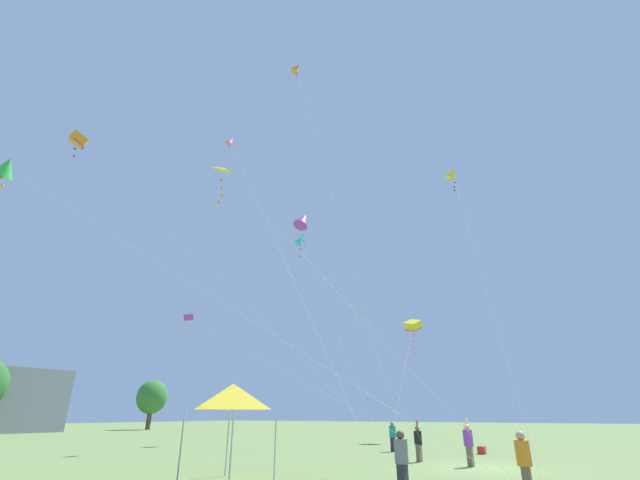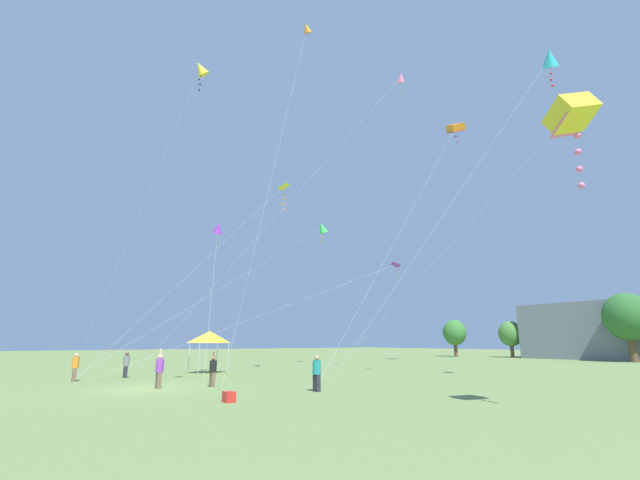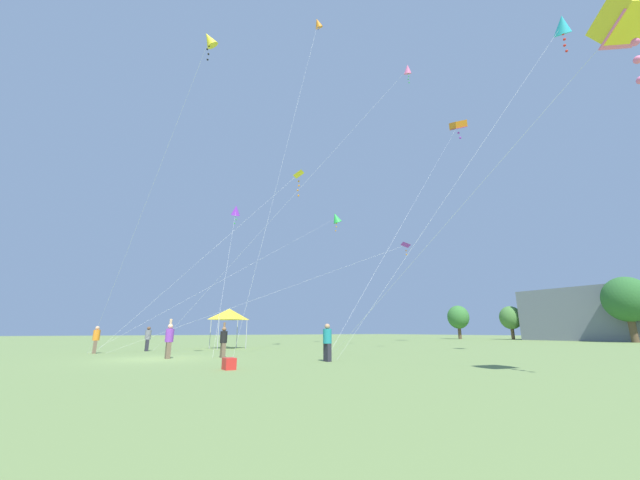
% 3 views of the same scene
% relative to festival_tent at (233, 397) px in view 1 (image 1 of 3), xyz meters
% --- Properties ---
extents(ground_plane, '(220.00, 220.00, 0.00)m').
position_rel_festival_tent_xyz_m(ground_plane, '(8.56, -6.10, -2.59)').
color(ground_plane, olive).
extents(tree_far_centre, '(4.51, 4.06, 6.81)m').
position_rel_festival_tent_xyz_m(tree_far_centre, '(32.46, 45.50, 1.81)').
color(tree_far_centre, brown).
rests_on(tree_far_centre, ground).
extents(festival_tent, '(2.41, 2.41, 3.02)m').
position_rel_festival_tent_xyz_m(festival_tent, '(0.00, 0.00, 0.00)').
color(festival_tent, '#B7B7BC').
rests_on(festival_tent, ground).
extents(cooler_box, '(0.51, 0.38, 0.39)m').
position_rel_festival_tent_xyz_m(cooler_box, '(15.21, -4.68, -2.39)').
color(cooler_box, red).
rests_on(cooler_box, ground).
extents(person_grey_shirt, '(0.38, 0.38, 1.61)m').
position_rel_festival_tent_xyz_m(person_grey_shirt, '(0.74, -5.75, -1.72)').
color(person_grey_shirt, '#282833').
rests_on(person_grey_shirt, ground).
extents(person_black_shirt, '(0.36, 0.36, 1.75)m').
position_rel_festival_tent_xyz_m(person_black_shirt, '(9.37, -3.17, -1.74)').
color(person_black_shirt, brown).
rests_on(person_black_shirt, ground).
extents(person_orange_shirt, '(0.38, 0.38, 1.61)m').
position_rel_festival_tent_xyz_m(person_orange_shirt, '(1.91, -8.74, -1.72)').
color(person_orange_shirt, brown).
rests_on(person_orange_shirt, ground).
extents(person_purple_shirt, '(0.39, 0.39, 1.90)m').
position_rel_festival_tent_xyz_m(person_purple_shirt, '(8.62, -5.66, -1.67)').
color(person_purple_shirt, brown).
rests_on(person_purple_shirt, ground).
extents(person_teal_shirt, '(0.39, 0.39, 1.63)m').
position_rel_festival_tent_xyz_m(person_teal_shirt, '(14.16, 0.09, -1.71)').
color(person_teal_shirt, '#282833').
rests_on(person_teal_shirt, ground).
extents(kite_yellow_box_0, '(12.71, 2.90, 10.23)m').
position_rel_festival_tent_xyz_m(kite_yellow_box_0, '(25.74, 2.34, 6.88)').
color(kite_yellow_box_0, silver).
rests_on(kite_yellow_box_0, ground).
extents(kite_yellow_delta_1, '(1.35, 13.69, 14.88)m').
position_rel_festival_tent_xyz_m(kite_yellow_delta_1, '(2.78, 4.39, 11.79)').
color(kite_yellow_delta_1, silver).
rests_on(kite_yellow_delta_1, ground).
extents(kite_green_diamond_2, '(6.17, 22.79, 14.60)m').
position_rel_festival_tent_xyz_m(kite_green_diamond_2, '(-4.06, 13.02, 11.27)').
color(kite_green_diamond_2, silver).
rests_on(kite_green_diamond_2, ground).
extents(kite_cyan_diamond_3, '(7.75, 11.76, 19.11)m').
position_rel_festival_tent_xyz_m(kite_cyan_diamond_3, '(21.12, 11.75, 15.72)').
color(kite_cyan_diamond_3, silver).
rests_on(kite_cyan_diamond_3, ground).
extents(kite_yellow_diamond_4, '(10.10, 3.84, 16.45)m').
position_rel_festival_tent_xyz_m(kite_yellow_diamond_4, '(12.11, -5.77, 13.29)').
color(kite_yellow_diamond_4, silver).
rests_on(kite_yellow_diamond_4, ground).
extents(kite_purple_delta_5, '(6.15, 20.19, 8.36)m').
position_rel_festival_tent_xyz_m(kite_purple_delta_5, '(7.81, 11.43, 5.35)').
color(kite_purple_delta_5, silver).
rests_on(kite_purple_delta_5, ground).
extents(kite_orange_box_6, '(10.62, 26.12, 26.11)m').
position_rel_festival_tent_xyz_m(kite_orange_box_6, '(4.46, 25.08, 22.61)').
color(kite_orange_box_6, silver).
rests_on(kite_orange_box_6, ground).
extents(kite_orange_diamond_7, '(1.85, 6.43, 26.04)m').
position_rel_festival_tent_xyz_m(kite_orange_diamond_7, '(7.92, 3.32, 22.84)').
color(kite_orange_diamond_7, silver).
rests_on(kite_orange_diamond_7, ground).
extents(kite_purple_diamond_8, '(7.24, 3.23, 10.73)m').
position_rel_festival_tent_xyz_m(kite_purple_diamond_8, '(2.85, -0.89, 7.62)').
color(kite_purple_diamond_8, silver).
rests_on(kite_purple_diamond_8, ground).
extents(kite_pink_diamond_9, '(9.56, 17.08, 23.79)m').
position_rel_festival_tent_xyz_m(kite_pink_diamond_9, '(9.78, 11.21, 20.57)').
color(kite_pink_diamond_9, silver).
rests_on(kite_pink_diamond_9, ground).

